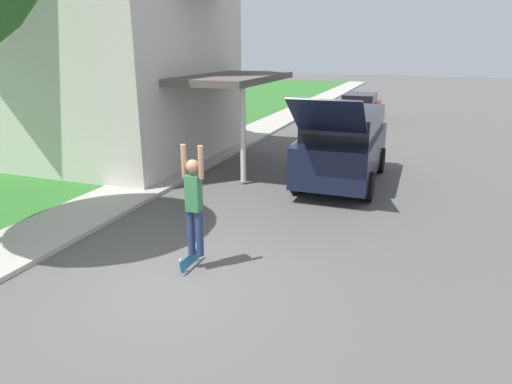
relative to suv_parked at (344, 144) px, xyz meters
The scene contains 8 objects.
ground_plane 7.26m from the suv_parked, 103.29° to the right, with size 120.00×120.00×0.00m, color #54514F.
lawn 9.76m from the suv_parked, behind, with size 10.00×80.00×0.08m.
sidewalk 5.45m from the suv_parked, 169.46° to the right, with size 1.80×80.00×0.10m.
house 10.10m from the suv_parked, behind, with size 12.19×7.93×8.37m.
suv_parked is the anchor object (origin of this frame).
car_down_street 12.69m from the suv_parked, 95.87° to the left, with size 1.97×4.50×1.37m.
skateboarder 6.62m from the suv_parked, 102.86° to the right, with size 0.41×0.23×2.00m.
skateboard 6.71m from the suv_parked, 104.00° to the right, with size 0.12×0.76×0.23m.
Camera 1 is at (3.76, -6.08, 3.85)m, focal length 32.00 mm.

